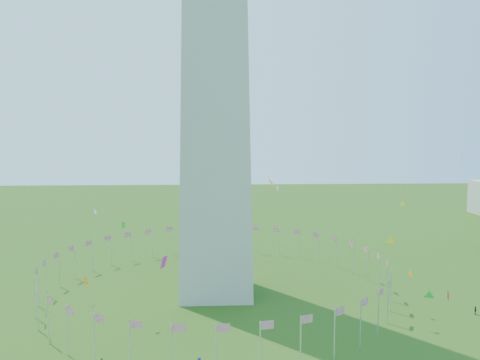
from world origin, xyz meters
name	(u,v)px	position (x,y,z in m)	size (l,w,h in m)	color
flag_ring	(216,275)	(0.00, 50.00, 4.50)	(80.24, 80.24, 9.00)	silver
kites_aloft	(309,245)	(17.16, 24.01, 17.85)	(113.86, 64.59, 32.16)	yellow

